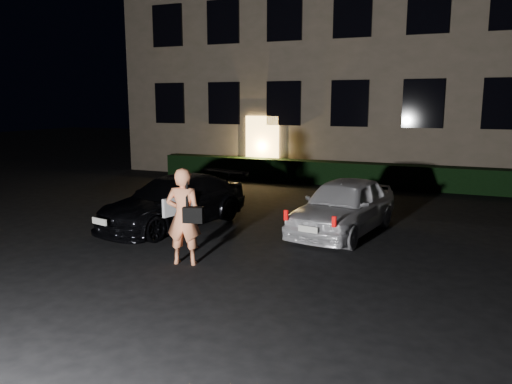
% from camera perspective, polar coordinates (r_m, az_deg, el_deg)
% --- Properties ---
extents(ground, '(80.00, 80.00, 0.00)m').
position_cam_1_polar(ground, '(9.25, -4.58, -9.10)').
color(ground, black).
rests_on(ground, ground).
extents(building, '(20.00, 8.11, 12.00)m').
position_cam_1_polar(building, '(23.28, 13.10, 17.27)').
color(building, brown).
rests_on(building, ground).
extents(hedge, '(15.00, 0.70, 0.85)m').
position_cam_1_polar(hedge, '(18.87, 10.11, 2.08)').
color(hedge, black).
rests_on(hedge, ground).
extents(sedan, '(2.70, 4.55, 1.24)m').
position_cam_1_polar(sedan, '(12.57, -9.36, -1.08)').
color(sedan, black).
rests_on(sedan, ground).
extents(hatch, '(2.15, 4.04, 1.31)m').
position_cam_1_polar(hatch, '(11.91, 9.98, -1.55)').
color(hatch, silver).
rests_on(hatch, ground).
extents(man, '(0.84, 0.59, 1.86)m').
position_cam_1_polar(man, '(9.51, -8.24, -2.77)').
color(man, '#F28C5C').
rests_on(man, ground).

